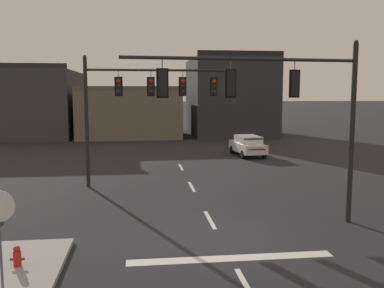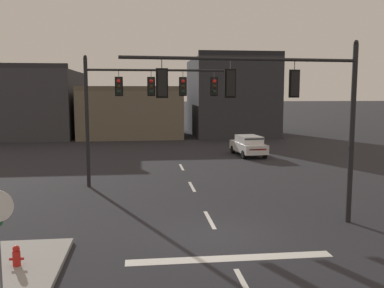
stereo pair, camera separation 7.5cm
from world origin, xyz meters
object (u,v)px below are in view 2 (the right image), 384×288
Objects in this scene: signal_mast_near_side at (282,100)px; car_lot_nearside at (248,145)px; signal_mast_far_side at (139,96)px; fire_hydrant at (17,260)px.

signal_mast_near_side is 1.94× the size of car_lot_nearside.
signal_mast_near_side reaches higher than signal_mast_far_side.
signal_mast_near_side is at bearing -56.13° from signal_mast_far_side.
car_lot_nearside is (3.26, 17.63, -3.93)m from signal_mast_near_side.
signal_mast_far_side is (-5.28, 7.86, 0.03)m from signal_mast_near_side.
signal_mast_near_side is 11.79× the size of fire_hydrant.
car_lot_nearside is at bearing 59.87° from fire_hydrant.
fire_hydrant is (-12.00, -20.67, -0.53)m from car_lot_nearside.
fire_hydrant is at bearing -107.60° from signal_mast_far_side.
signal_mast_far_side is 13.57m from car_lot_nearside.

